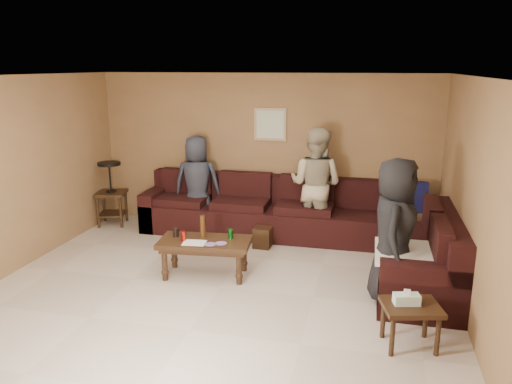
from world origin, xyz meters
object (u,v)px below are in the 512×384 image
side_table_right (410,310)px  person_left (197,183)px  sectional_sofa (304,228)px  waste_bin (263,237)px  end_table_left (111,192)px  person_right (394,231)px  coffee_table (205,245)px  person_middle (316,185)px

side_table_right → person_left: size_ratio=0.40×
sectional_sofa → side_table_right: sectional_sofa is taller
waste_bin → person_left: 1.48m
end_table_left → person_right: (4.49, -1.81, 0.27)m
person_left → person_right: 3.56m
waste_bin → person_left: size_ratio=0.20×
coffee_table → person_right: size_ratio=0.73×
person_right → side_table_right: bearing=-165.7°
person_left → sectional_sofa: bearing=154.5°
waste_bin → person_middle: person_middle is taller
sectional_sofa → end_table_left: 3.35m
end_table_left → waste_bin: size_ratio=3.52×
coffee_table → side_table_right: size_ratio=1.96×
person_right → person_left: bearing=63.7°
person_right → coffee_table: bearing=92.1°
sectional_sofa → end_table_left: bearing=172.3°
end_table_left → side_table_right: end_table_left is taller
person_middle → sectional_sofa: bearing=96.4°
sectional_sofa → end_table_left: (-3.31, 0.45, 0.23)m
sectional_sofa → person_left: (-1.82, 0.54, 0.45)m
person_right → end_table_left: bearing=74.1°
sectional_sofa → person_right: bearing=-49.0°
end_table_left → person_left: bearing=3.6°
coffee_table → person_left: (-0.72, 1.75, 0.37)m
side_table_right → person_left: (-3.14, 2.88, 0.39)m
end_table_left → person_middle: person_middle is taller
person_right → person_middle: bearing=36.9°
sectional_sofa → side_table_right: size_ratio=7.60×
side_table_right → person_left: 4.28m
coffee_table → person_left: size_ratio=0.78×
coffee_table → side_table_right: coffee_table is taller
coffee_table → end_table_left: bearing=143.2°
coffee_table → person_left: bearing=112.3°
waste_bin → person_left: (-1.21, 0.58, 0.62)m
end_table_left → person_left: size_ratio=0.69×
sectional_sofa → side_table_right: 2.69m
end_table_left → person_right: person_right is taller
person_left → person_right: bearing=138.7°
person_middle → side_table_right: bearing=131.0°
end_table_left → person_left: (1.49, 0.09, 0.22)m
coffee_table → waste_bin: coffee_table is taller
sectional_sofa → end_table_left: size_ratio=4.36×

